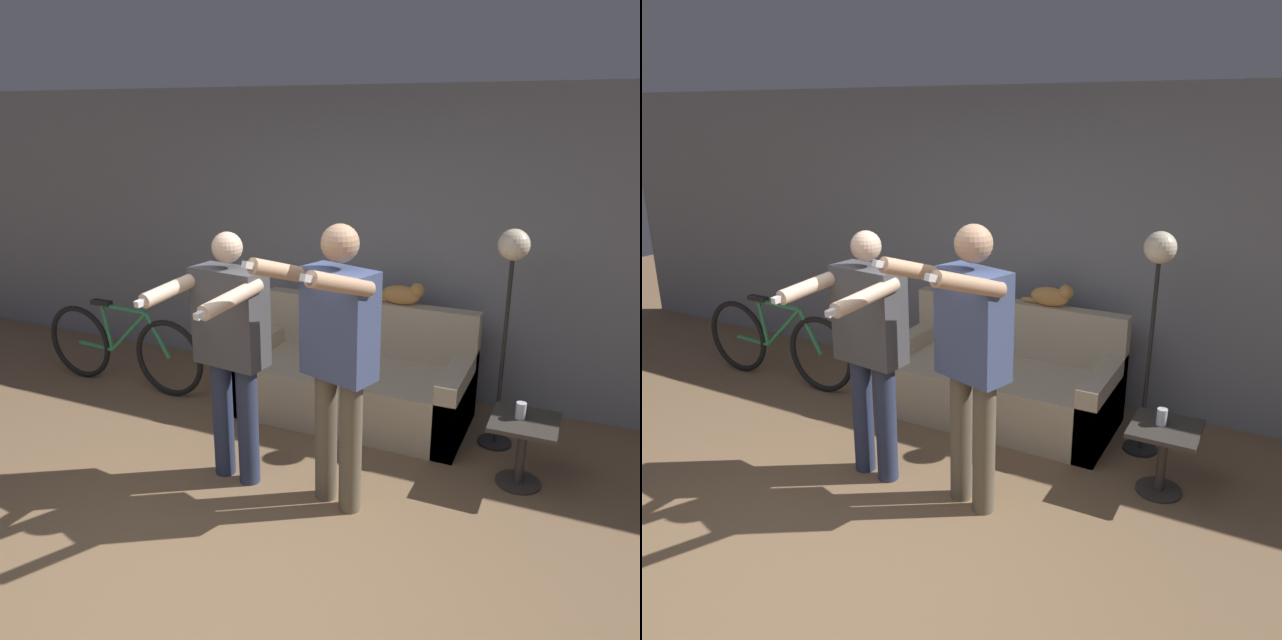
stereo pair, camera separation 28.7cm
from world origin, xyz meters
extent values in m
plane|color=#846647|center=(0.00, 0.00, 0.00)|extent=(16.00, 16.00, 0.00)
cube|color=gray|center=(0.00, 2.80, 1.30)|extent=(10.00, 0.05, 2.60)
cube|color=beige|center=(0.04, 2.09, 0.22)|extent=(1.85, 0.86, 0.44)
cube|color=beige|center=(0.04, 2.45, 0.67)|extent=(1.85, 0.14, 0.46)
cube|color=beige|center=(-0.80, 2.09, 0.29)|extent=(0.16, 0.86, 0.58)
cube|color=beige|center=(0.89, 2.09, 0.29)|extent=(0.16, 0.86, 0.58)
cylinder|color=#2D3856|center=(-0.45, 0.94, 0.42)|extent=(0.14, 0.14, 0.84)
cylinder|color=#2D3856|center=(-0.25, 0.92, 0.42)|extent=(0.14, 0.14, 0.84)
cube|color=#4C4C51|center=(-0.35, 0.93, 1.15)|extent=(0.49, 0.27, 0.63)
sphere|color=beige|center=(-0.35, 0.93, 1.60)|extent=(0.19, 0.19, 0.19)
cylinder|color=beige|center=(-0.60, 0.71, 1.37)|extent=(0.15, 0.51, 0.13)
cube|color=white|center=(-0.63, 0.46, 1.35)|extent=(0.05, 0.13, 0.05)
cylinder|color=beige|center=(-0.16, 0.65, 1.37)|extent=(0.15, 0.51, 0.13)
cube|color=white|center=(-0.19, 0.41, 1.35)|extent=(0.05, 0.13, 0.05)
cylinder|color=#6B604C|center=(0.30, 0.96, 0.44)|extent=(0.14, 0.14, 0.88)
cylinder|color=#6B604C|center=(0.49, 0.90, 0.44)|extent=(0.14, 0.14, 0.88)
cube|color=#475684|center=(0.39, 0.93, 1.21)|extent=(0.49, 0.34, 0.66)
sphere|color=tan|center=(0.39, 0.93, 1.68)|extent=(0.22, 0.22, 0.22)
cylinder|color=tan|center=(0.12, 0.76, 1.53)|extent=(0.24, 0.51, 0.24)
cube|color=white|center=(0.05, 0.54, 1.61)|extent=(0.07, 0.13, 0.07)
cylinder|color=tan|center=(0.52, 0.64, 1.53)|extent=(0.24, 0.51, 0.24)
cube|color=white|center=(0.45, 0.41, 1.61)|extent=(0.07, 0.13, 0.07)
ellipsoid|color=tan|center=(0.31, 2.45, 0.98)|extent=(0.32, 0.12, 0.16)
sphere|color=tan|center=(0.45, 2.45, 1.03)|extent=(0.12, 0.12, 0.12)
ellipsoid|color=tan|center=(0.14, 2.46, 0.92)|extent=(0.18, 0.04, 0.04)
cone|color=tan|center=(0.42, 2.43, 1.08)|extent=(0.04, 0.04, 0.03)
cone|color=tan|center=(0.42, 2.47, 1.08)|extent=(0.04, 0.04, 0.03)
cylinder|color=black|center=(1.19, 2.11, 0.01)|extent=(0.25, 0.25, 0.02)
cylinder|color=black|center=(1.19, 2.11, 0.73)|extent=(0.03, 0.03, 1.46)
sphere|color=#F4E5C1|center=(1.19, 2.11, 1.52)|extent=(0.22, 0.22, 0.22)
cylinder|color=#38332D|center=(1.42, 1.62, 0.01)|extent=(0.30, 0.30, 0.02)
cylinder|color=#38332D|center=(1.42, 1.62, 0.22)|extent=(0.06, 0.06, 0.44)
cube|color=#38332D|center=(1.42, 1.62, 0.46)|extent=(0.43, 0.43, 0.03)
cylinder|color=silver|center=(1.39, 1.64, 0.53)|extent=(0.07, 0.07, 0.11)
torus|color=black|center=(-1.57, 1.82, 0.35)|extent=(0.70, 0.05, 0.70)
torus|color=black|center=(-2.58, 1.82, 0.35)|extent=(0.70, 0.05, 0.70)
cylinder|color=#338E56|center=(-1.99, 1.82, 0.53)|extent=(0.44, 0.04, 0.43)
cylinder|color=#338E56|center=(-2.23, 1.82, 0.54)|extent=(0.11, 0.04, 0.43)
cylinder|color=#338E56|center=(-2.02, 1.82, 0.74)|extent=(0.49, 0.04, 0.05)
cylinder|color=#338E56|center=(-2.39, 1.82, 0.34)|extent=(0.39, 0.04, 0.05)
cylinder|color=#338E56|center=(-1.67, 1.82, 0.54)|extent=(0.24, 0.04, 0.40)
cube|color=black|center=(-2.27, 1.82, 0.77)|extent=(0.20, 0.07, 0.04)
camera|label=1|loc=(1.69, -2.26, 2.37)|focal=35.00mm
camera|label=2|loc=(1.95, -2.13, 2.37)|focal=35.00mm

